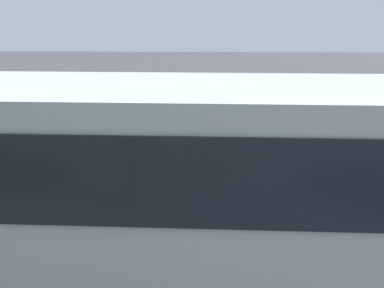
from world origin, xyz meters
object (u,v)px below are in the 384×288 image
(spectator_centre, at_px, (135,173))
(parked_motorcycle_silver, at_px, (94,210))
(tour_bus, at_px, (210,205))
(spectator_far_left, at_px, (236,173))
(spectator_left, at_px, (180,174))
(stunt_motorcycle, at_px, (177,122))
(traffic_cone, at_px, (253,149))
(parked_motorcycle_dark, at_px, (237,222))

(spectator_centre, height_order, parked_motorcycle_silver, spectator_centre)
(tour_bus, xyz_separation_m, spectator_far_left, (-0.51, -3.05, -0.58))
(spectator_left, xyz_separation_m, stunt_motorcycle, (0.36, -4.69, -0.04))
(spectator_far_left, relative_size, parked_motorcycle_silver, 0.87)
(parked_motorcycle_silver, bearing_deg, spectator_centre, -139.57)
(tour_bus, bearing_deg, parked_motorcycle_silver, -48.77)
(spectator_centre, xyz_separation_m, parked_motorcycle_silver, (0.71, 0.61, -0.54))
(tour_bus, relative_size, parked_motorcycle_silver, 4.91)
(spectator_centre, bearing_deg, traffic_cone, -122.13)
(parked_motorcycle_dark, height_order, traffic_cone, parked_motorcycle_dark)
(spectator_far_left, xyz_separation_m, spectator_centre, (2.00, -0.07, -0.04))
(spectator_far_left, xyz_separation_m, traffic_cone, (-0.73, -4.41, -0.76))
(spectator_centre, bearing_deg, tour_bus, 115.51)
(tour_bus, height_order, parked_motorcycle_silver, tour_bus)
(traffic_cone, bearing_deg, tour_bus, 80.55)
(spectator_far_left, height_order, stunt_motorcycle, stunt_motorcycle)
(spectator_centre, bearing_deg, spectator_left, 170.05)
(tour_bus, relative_size, traffic_cone, 15.97)
(spectator_centre, bearing_deg, stunt_motorcycle, -96.99)
(spectator_left, height_order, stunt_motorcycle, stunt_motorcycle)
(parked_motorcycle_dark, distance_m, traffic_cone, 5.45)
(spectator_centre, xyz_separation_m, traffic_cone, (-2.73, -4.34, -0.72))
(tour_bus, height_order, spectator_left, tour_bus)
(traffic_cone, bearing_deg, spectator_far_left, 80.57)
(parked_motorcycle_silver, xyz_separation_m, traffic_cone, (-3.44, -4.95, -0.18))
(parked_motorcycle_silver, bearing_deg, tour_bus, 131.23)
(spectator_left, relative_size, parked_motorcycle_dark, 0.88)
(parked_motorcycle_silver, bearing_deg, parked_motorcycle_dark, 170.67)
(spectator_far_left, distance_m, spectator_left, 1.09)
(parked_motorcycle_silver, bearing_deg, stunt_motorcycle, -103.86)
(spectator_centre, distance_m, traffic_cone, 5.18)
(tour_bus, relative_size, spectator_far_left, 5.66)
(spectator_far_left, xyz_separation_m, stunt_motorcycle, (1.44, -4.60, -0.02))
(tour_bus, relative_size, spectator_left, 5.58)
(stunt_motorcycle, bearing_deg, spectator_centre, 83.01)
(traffic_cone, bearing_deg, spectator_centre, 57.87)
(stunt_motorcycle, bearing_deg, tour_bus, 96.94)
(tour_bus, bearing_deg, spectator_left, -78.98)
(spectator_far_left, bearing_deg, stunt_motorcycle, -72.61)
(spectator_far_left, height_order, parked_motorcycle_silver, spectator_far_left)
(tour_bus, xyz_separation_m, parked_motorcycle_silver, (2.20, -2.51, -1.16))
(spectator_far_left, bearing_deg, traffic_cone, -99.43)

